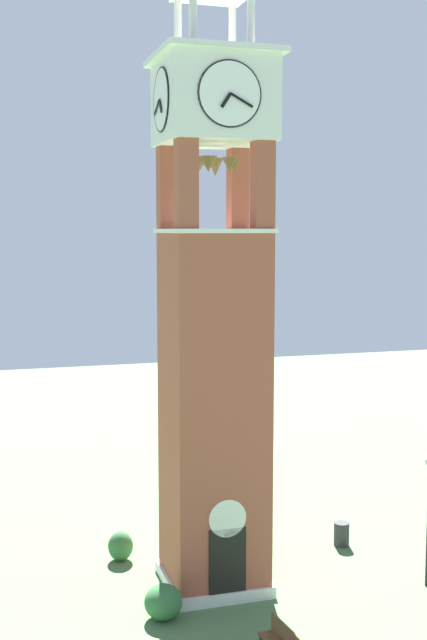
% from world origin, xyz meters
% --- Properties ---
extents(ground, '(80.00, 80.00, 0.00)m').
position_xyz_m(ground, '(0.00, 0.00, 0.00)').
color(ground, '#517547').
extents(clock_tower, '(3.35, 3.35, 18.86)m').
position_xyz_m(clock_tower, '(-0.00, -0.00, 7.93)').
color(clock_tower, '#9E4C38').
rests_on(clock_tower, ground).
extents(trash_bin, '(0.52, 0.52, 0.80)m').
position_xyz_m(trash_bin, '(5.02, 1.60, 0.40)').
color(trash_bin, '#2D2D33').
rests_on(trash_bin, ground).
extents(shrub_near_entry, '(0.81, 0.81, 0.97)m').
position_xyz_m(shrub_near_entry, '(-2.39, 2.53, 0.48)').
color(shrub_near_entry, '#336638').
rests_on(shrub_near_entry, ground).
extents(shrub_left_of_tower, '(1.05, 1.05, 0.97)m').
position_xyz_m(shrub_left_of_tower, '(-1.95, -1.69, 0.48)').
color(shrub_left_of_tower, '#336638').
rests_on(shrub_left_of_tower, ground).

